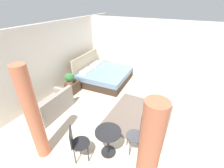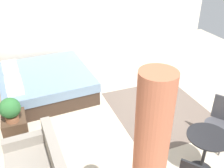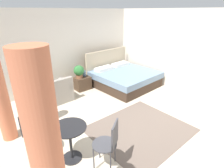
{
  "view_description": "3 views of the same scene",
  "coord_description": "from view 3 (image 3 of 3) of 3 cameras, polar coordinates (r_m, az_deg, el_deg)",
  "views": [
    {
      "loc": [
        -4.01,
        -1.31,
        3.41
      ],
      "look_at": [
        0.2,
        0.83,
        0.78
      ],
      "focal_mm": 25.02,
      "sensor_mm": 36.0,
      "label": 1
    },
    {
      "loc": [
        -3.84,
        2.27,
        3.18
      ],
      "look_at": [
        0.26,
        0.67,
        0.66
      ],
      "focal_mm": 40.74,
      "sensor_mm": 36.0,
      "label": 2
    },
    {
      "loc": [
        -2.85,
        -2.53,
        2.6
      ],
      "look_at": [
        0.13,
        0.97,
        0.71
      ],
      "focal_mm": 28.7,
      "sensor_mm": 36.0,
      "label": 3
    }
  ],
  "objects": [
    {
      "name": "couch",
      "position": [
        5.64,
        -19.72,
        -3.44
      ],
      "size": [
        1.4,
        0.8,
        0.77
      ],
      "color": "gray",
      "rests_on": "ground"
    },
    {
      "name": "cafe_chair_near_window",
      "position": [
        3.15,
        -0.81,
        -17.74
      ],
      "size": [
        0.6,
        0.6,
        0.94
      ],
      "color": "#3F3F44",
      "rests_on": "ground"
    },
    {
      "name": "ground_plane",
      "position": [
        4.62,
        6.76,
        -12.21
      ],
      "size": [
        8.44,
        9.49,
        0.02
      ],
      "primitive_type": "cube",
      "color": "beige"
    },
    {
      "name": "potted_plant",
      "position": [
        6.18,
        -10.5,
        4.06
      ],
      "size": [
        0.35,
        0.35,
        0.44
      ],
      "color": "#935B3D",
      "rests_on": "nightstand"
    },
    {
      "name": "bed",
      "position": [
        6.63,
        3.72,
        2.06
      ],
      "size": [
        2.1,
        2.11,
        1.19
      ],
      "color": "#38281E",
      "rests_on": "ground"
    },
    {
      "name": "nightstand",
      "position": [
        6.38,
        -9.41,
        0.26
      ],
      "size": [
        0.53,
        0.41,
        0.45
      ],
      "color": "#473323",
      "rests_on": "ground"
    },
    {
      "name": "curtain_left",
      "position": [
        2.04,
        -19.58,
        -23.35
      ],
      "size": [
        0.31,
        0.31,
        2.37
      ],
      "color": "#D1704C",
      "rests_on": "ground"
    },
    {
      "name": "cafe_chair_near_couch",
      "position": [
        3.74,
        -23.95,
        -13.05
      ],
      "size": [
        0.6,
        0.6,
        0.91
      ],
      "color": "black",
      "rests_on": "ground"
    },
    {
      "name": "balcony_table",
      "position": [
        3.44,
        -13.22,
        -16.1
      ],
      "size": [
        0.62,
        0.62,
        0.71
      ],
      "color": "black",
      "rests_on": "ground"
    },
    {
      "name": "area_rug",
      "position": [
        4.41,
        8.93,
        -14.04
      ],
      "size": [
        2.15,
        1.89,
        0.01
      ],
      "primitive_type": "cube",
      "color": "#66564C",
      "rests_on": "ground"
    },
    {
      "name": "wall_back",
      "position": [
        6.56,
        -14.11,
        10.63
      ],
      "size": [
        8.44,
        0.12,
        2.67
      ],
      "primitive_type": "cube",
      "color": "silver",
      "rests_on": "ground"
    },
    {
      "name": "vase",
      "position": [
        6.37,
        -8.89,
        3.36
      ],
      "size": [
        0.12,
        0.12,
        0.2
      ],
      "color": "slate",
      "rests_on": "nightstand"
    },
    {
      "name": "wall_right",
      "position": [
        6.25,
        24.93,
        8.66
      ],
      "size": [
        0.12,
        6.49,
        2.67
      ],
      "primitive_type": "cube",
      "color": "silver",
      "rests_on": "ground"
    }
  ]
}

